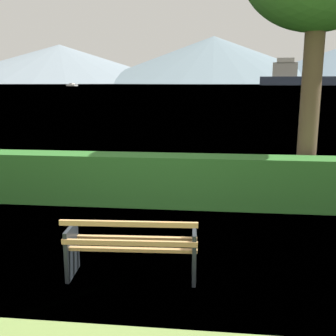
% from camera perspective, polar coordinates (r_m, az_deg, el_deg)
% --- Properties ---
extents(ground_plane, '(1400.00, 1400.00, 0.00)m').
position_cam_1_polar(ground_plane, '(5.53, -4.97, -14.91)').
color(ground_plane, olive).
extents(water_surface, '(620.00, 620.00, 0.00)m').
position_cam_1_polar(water_surface, '(313.72, 6.27, 11.60)').
color(water_surface, '#6B8EA3').
rests_on(water_surface, ground_plane).
extents(park_bench, '(1.71, 0.66, 0.87)m').
position_cam_1_polar(park_bench, '(5.29, -5.14, -11.10)').
color(park_bench, tan).
rests_on(park_bench, ground_plane).
extents(hedge_row, '(8.85, 0.64, 1.05)m').
position_cam_1_polar(hedge_row, '(8.27, -0.80, -1.75)').
color(hedge_row, '#2D6B28').
rests_on(hedge_row, ground_plane).
extents(cargo_ship_large, '(93.25, 25.29, 18.51)m').
position_cam_1_polar(cargo_ship_large, '(303.15, 20.46, 11.89)').
color(cargo_ship_large, '#2D384C').
rests_on(cargo_ship_large, water_surface).
extents(tender_far, '(7.53, 6.01, 1.63)m').
position_cam_1_polar(tender_far, '(240.63, -13.41, 11.35)').
color(tender_far, silver).
rests_on(tender_far, water_surface).
extents(distant_hills, '(782.27, 367.24, 63.13)m').
position_cam_1_polar(distant_hills, '(576.73, 6.47, 14.73)').
color(distant_hills, gray).
rests_on(distant_hills, ground_plane).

